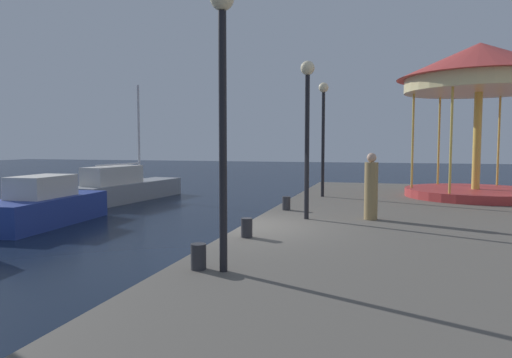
{
  "coord_description": "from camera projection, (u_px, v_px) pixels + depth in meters",
  "views": [
    {
      "loc": [
        3.32,
        -10.52,
        2.74
      ],
      "look_at": [
        -0.41,
        2.63,
        1.71
      ],
      "focal_mm": 32.7,
      "sensor_mm": 36.0,
      "label": 1
    }
  ],
  "objects": [
    {
      "name": "lamp_post_far_end",
      "position": [
        323.0,
        119.0,
        16.98
      ],
      "size": [
        0.36,
        0.36,
        4.16
      ],
      "color": "black",
      "rests_on": "quay_dock"
    },
    {
      "name": "person_mid_promenade",
      "position": [
        371.0,
        189.0,
        11.91
      ],
      "size": [
        0.34,
        0.34,
        1.71
      ],
      "color": "#937A4C",
      "rests_on": "quay_dock"
    },
    {
      "name": "bollard_center",
      "position": [
        198.0,
        257.0,
        7.19
      ],
      "size": [
        0.24,
        0.24,
        0.4
      ],
      "primitive_type": "cylinder",
      "color": "#2D2D33",
      "rests_on": "quay_dock"
    },
    {
      "name": "ground_plane",
      "position": [
        243.0,
        258.0,
        11.2
      ],
      "size": [
        120.0,
        120.0,
        0.0
      ],
      "primitive_type": "plane",
      "color": "black"
    },
    {
      "name": "motorboat_blue",
      "position": [
        43.0,
        206.0,
        15.75
      ],
      "size": [
        2.14,
        5.03,
        1.68
      ],
      "color": "navy",
      "rests_on": "ground"
    },
    {
      "name": "bollard_south",
      "position": [
        286.0,
        203.0,
        13.67
      ],
      "size": [
        0.24,
        0.24,
        0.4
      ],
      "primitive_type": "cylinder",
      "color": "#2D2D33",
      "rests_on": "quay_dock"
    },
    {
      "name": "lamp_post_near_edge",
      "position": [
        223.0,
        78.0,
        6.87
      ],
      "size": [
        0.36,
        0.36,
        4.24
      ],
      "color": "black",
      "rests_on": "quay_dock"
    },
    {
      "name": "lamp_post_mid_promenade",
      "position": [
        307.0,
        111.0,
        11.84
      ],
      "size": [
        0.36,
        0.36,
        4.03
      ],
      "color": "black",
      "rests_on": "quay_dock"
    },
    {
      "name": "carousel",
      "position": [
        479.0,
        82.0,
        16.66
      ],
      "size": [
        5.71,
        5.71,
        5.54
      ],
      "color": "#B23333",
      "rests_on": "quay_dock"
    },
    {
      "name": "sailboat_grey",
      "position": [
        126.0,
        188.0,
        22.38
      ],
      "size": [
        2.27,
        7.21,
        5.66
      ],
      "color": "gray",
      "rests_on": "ground"
    },
    {
      "name": "bollard_north",
      "position": [
        247.0,
        228.0,
        9.68
      ],
      "size": [
        0.24,
        0.24,
        0.4
      ],
      "primitive_type": "cylinder",
      "color": "#2D2D33",
      "rests_on": "quay_dock"
    }
  ]
}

